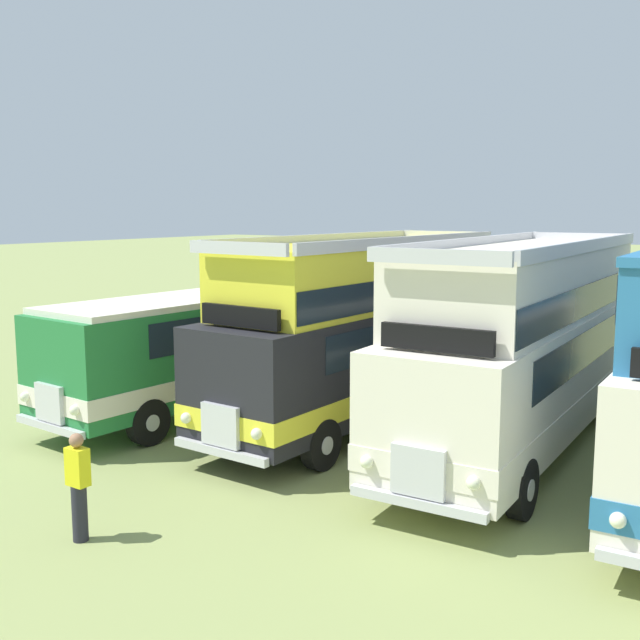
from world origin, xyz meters
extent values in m
cube|color=#237538|center=(-13.54, 0.25, 1.70)|extent=(3.09, 11.43, 2.30)
cube|color=silver|center=(-13.54, 0.25, 1.10)|extent=(3.13, 11.47, 0.44)
cube|color=#19232D|center=(-13.52, 0.65, 2.30)|extent=(2.99, 9.03, 0.76)
cube|color=#19232D|center=(-13.83, -5.34, 2.35)|extent=(2.20, 0.21, 0.90)
cube|color=silver|center=(-13.84, -5.45, 1.10)|extent=(0.91, 0.17, 0.80)
cube|color=silver|center=(-13.84, -5.48, 0.60)|extent=(2.30, 0.26, 0.16)
sphere|color=#EAEACC|center=(-12.94, -5.50, 1.10)|extent=(0.22, 0.22, 0.22)
sphere|color=#EAEACC|center=(-14.74, -5.41, 1.10)|extent=(0.22, 0.22, 0.22)
cube|color=silver|center=(-13.54, 0.25, 2.92)|extent=(3.03, 11.03, 0.14)
cylinder|color=black|center=(-12.60, -3.86, 0.52)|extent=(0.33, 1.05, 1.04)
cylinder|color=silver|center=(-12.45, -3.87, 0.52)|extent=(0.04, 0.36, 0.36)
cylinder|color=black|center=(-14.90, -3.74, 0.52)|extent=(0.33, 1.05, 1.04)
cylinder|color=silver|center=(-15.05, -3.73, 0.52)|extent=(0.04, 0.36, 0.36)
cylinder|color=black|center=(-12.19, 4.04, 0.52)|extent=(0.33, 1.05, 1.04)
cylinder|color=silver|center=(-12.04, 4.04, 0.52)|extent=(0.04, 0.36, 0.36)
cylinder|color=black|center=(-14.49, 4.16, 0.52)|extent=(0.33, 1.05, 1.04)
cylinder|color=silver|center=(-14.64, 4.17, 0.52)|extent=(0.04, 0.36, 0.36)
cube|color=black|center=(-9.67, 0.18, 1.70)|extent=(2.70, 9.63, 2.30)
cube|color=yellow|center=(-9.67, 0.18, 1.10)|extent=(2.75, 9.67, 0.44)
cube|color=#19232D|center=(-9.66, 0.58, 2.30)|extent=(2.68, 7.23, 0.76)
cube|color=#19232D|center=(-9.77, -4.55, 2.35)|extent=(2.20, 0.15, 0.90)
cube|color=silver|center=(-9.78, -4.66, 1.10)|extent=(0.90, 0.14, 0.80)
cube|color=silver|center=(-9.78, -4.69, 0.60)|extent=(2.30, 0.19, 0.16)
sphere|color=#EAEACC|center=(-8.88, -4.69, 1.10)|extent=(0.22, 0.22, 0.22)
sphere|color=#EAEACC|center=(-10.68, -4.65, 1.10)|extent=(0.22, 0.22, 0.22)
cube|color=yellow|center=(-9.67, 0.43, 3.60)|extent=(2.59, 8.73, 1.50)
cube|color=silver|center=(-9.76, -4.11, 4.40)|extent=(2.40, 0.15, 0.24)
cube|color=silver|center=(-9.58, 4.27, 4.40)|extent=(2.40, 0.15, 0.24)
cube|color=silver|center=(-8.47, 0.41, 4.40)|extent=(0.29, 8.68, 0.24)
cube|color=silver|center=(-10.87, 0.46, 4.40)|extent=(0.29, 8.68, 0.24)
cube|color=#19232D|center=(-9.67, 0.43, 3.30)|extent=(2.62, 8.63, 0.64)
cube|color=black|center=(-9.76, -4.06, 3.10)|extent=(1.90, 0.16, 0.40)
cylinder|color=black|center=(-8.59, -3.03, 0.52)|extent=(0.30, 1.05, 1.04)
cylinder|color=silver|center=(-8.44, -3.04, 0.52)|extent=(0.03, 0.36, 0.36)
cylinder|color=black|center=(-10.89, -2.98, 0.52)|extent=(0.30, 1.05, 1.04)
cylinder|color=silver|center=(-11.04, -2.98, 0.52)|extent=(0.03, 0.36, 0.36)
cylinder|color=black|center=(-8.46, 3.15, 0.52)|extent=(0.30, 1.05, 1.04)
cylinder|color=silver|center=(-8.31, 3.14, 0.52)|extent=(0.03, 0.36, 0.36)
cylinder|color=black|center=(-10.76, 3.19, 0.52)|extent=(0.30, 1.05, 1.04)
cylinder|color=silver|center=(-10.91, 3.20, 0.52)|extent=(0.03, 0.36, 0.36)
cube|color=silver|center=(-5.80, 0.38, 1.70)|extent=(3.00, 10.42, 2.30)
cube|color=silver|center=(-5.80, 0.38, 1.10)|extent=(3.05, 10.46, 0.44)
cube|color=#19232D|center=(-5.82, 0.78, 2.30)|extent=(2.92, 8.02, 0.76)
cube|color=#19232D|center=(-5.55, -4.71, 2.35)|extent=(2.20, 0.21, 0.90)
cube|color=silver|center=(-5.55, -4.82, 1.10)|extent=(0.90, 0.16, 0.80)
cube|color=silver|center=(-5.55, -4.85, 0.60)|extent=(2.30, 0.25, 0.16)
sphere|color=#EAEACC|center=(-4.65, -4.78, 1.10)|extent=(0.22, 0.22, 0.22)
sphere|color=#EAEACC|center=(-6.45, -4.87, 1.10)|extent=(0.22, 0.22, 0.22)
cube|color=silver|center=(-5.82, 0.63, 3.60)|extent=(2.86, 9.51, 1.50)
cube|color=silver|center=(-5.57, -4.27, 4.40)|extent=(2.40, 0.22, 0.24)
cube|color=silver|center=(-6.02, 4.83, 4.40)|extent=(2.40, 0.22, 0.24)
cube|color=silver|center=(-4.62, 0.69, 4.40)|extent=(0.56, 9.40, 0.24)
cube|color=silver|center=(-7.01, 0.57, 4.40)|extent=(0.56, 9.40, 0.24)
cube|color=#19232D|center=(-5.82, 0.63, 3.30)|extent=(2.90, 9.42, 0.64)
cube|color=black|center=(-5.58, -4.22, 3.10)|extent=(1.90, 0.21, 0.40)
cylinder|color=black|center=(-4.48, -3.11, 0.52)|extent=(0.33, 1.05, 1.04)
cylinder|color=silver|center=(-4.33, -3.10, 0.52)|extent=(0.04, 0.36, 0.36)
cylinder|color=black|center=(-6.78, -3.22, 0.52)|extent=(0.33, 1.05, 1.04)
cylinder|color=silver|center=(-6.93, -3.23, 0.52)|extent=(0.04, 0.36, 0.36)
cylinder|color=black|center=(-4.82, 3.79, 0.52)|extent=(0.33, 1.05, 1.04)
cylinder|color=silver|center=(-4.67, 3.79, 0.52)|extent=(0.04, 0.36, 0.36)
cylinder|color=black|center=(-7.12, 3.67, 0.52)|extent=(0.33, 1.05, 1.04)
cylinder|color=silver|center=(-7.27, 3.67, 0.52)|extent=(0.04, 0.36, 0.36)
sphere|color=#EAEACC|center=(-2.54, -5.00, 1.10)|extent=(0.22, 0.22, 0.22)
cylinder|color=black|center=(-2.88, -3.35, 0.52)|extent=(0.34, 1.05, 1.04)
cylinder|color=silver|center=(-3.03, -3.36, 0.52)|extent=(0.04, 0.36, 0.36)
cylinder|color=#23232D|center=(-9.85, -7.84, 0.45)|extent=(0.24, 0.24, 0.90)
cube|color=yellow|center=(-9.85, -7.84, 1.20)|extent=(0.36, 0.22, 0.60)
sphere|color=#9E7051|center=(-9.85, -7.84, 1.62)|extent=(0.22, 0.22, 0.22)
camera|label=1|loc=(-0.40, -14.98, 5.14)|focal=42.66mm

